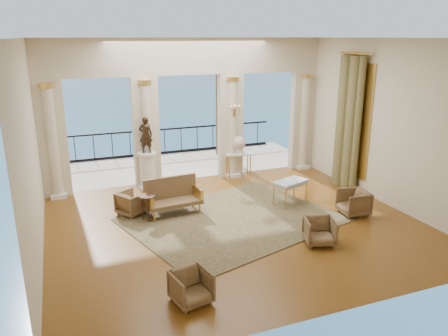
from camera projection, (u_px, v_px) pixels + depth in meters
name	position (u px, v px, depth m)	size (l,w,h in m)	color
floor	(236.00, 224.00, 10.96)	(9.00, 9.00, 0.00)	#542B0F
room_walls	(257.00, 119.00, 9.13)	(9.00, 9.00, 9.00)	beige
arcade	(189.00, 101.00, 13.63)	(9.00, 0.56, 4.50)	beige
terrace	(176.00, 165.00, 16.15)	(10.00, 3.60, 0.10)	beige
balustrade	(165.00, 144.00, 17.45)	(9.00, 0.06, 1.03)	black
palm_tree	(218.00, 49.00, 16.36)	(2.00, 2.00, 4.50)	#4C3823
sea	(84.00, 109.00, 66.27)	(160.00, 160.00, 0.00)	#206495
curtain	(348.00, 123.00, 13.19)	(0.33, 1.40, 4.09)	brown
window_frame	(353.00, 120.00, 13.24)	(0.04, 1.60, 3.40)	gold
wall_sconce	(234.00, 112.00, 13.93)	(0.30, 0.11, 0.33)	gold
rug	(233.00, 220.00, 11.22)	(4.99, 3.88, 0.02)	#2F3418
armchair_a	(191.00, 286.00, 7.67)	(0.64, 0.60, 0.66)	#493720
armchair_b	(320.00, 230.00, 9.87)	(0.65, 0.61, 0.67)	#493720
armchair_c	(354.00, 201.00, 11.49)	(0.70, 0.66, 0.72)	#493720
armchair_d	(132.00, 202.00, 11.52)	(0.66, 0.62, 0.68)	#493720
settee	(173.00, 196.00, 11.55)	(1.51, 0.75, 0.97)	#493720
game_table	(291.00, 183.00, 12.19)	(1.10, 0.84, 0.67)	#AAC2D6
pedestal	(148.00, 171.00, 13.41)	(0.63, 0.63, 1.15)	silver
statue	(146.00, 135.00, 13.08)	(0.40, 0.26, 1.10)	#2F2115
console_table	(239.00, 158.00, 14.48)	(0.91, 0.53, 0.81)	silver
urn	(239.00, 144.00, 14.34)	(0.45, 0.45, 0.59)	white
side_table	(147.00, 199.00, 11.04)	(0.42, 0.42, 0.68)	black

